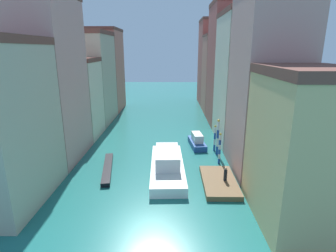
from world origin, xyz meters
name	(u,v)px	position (x,y,z in m)	size (l,w,h in m)	color
ground_plane	(158,135)	(0.00, 24.50, 0.00)	(154.00, 154.00, 0.00)	#1E6B66
building_left_0	(1,124)	(-12.90, 3.71, 7.62)	(6.66, 11.01, 15.20)	#BCB299
building_left_1	(50,80)	(-12.90, 14.37, 10.28)	(6.66, 10.40, 20.55)	tan
building_left_2	(78,98)	(-12.90, 23.68, 6.41)	(6.66, 7.82, 12.80)	beige
building_left_3	(94,78)	(-12.90, 33.50, 8.70)	(6.66, 11.69, 17.37)	#BCB299
building_left_4	(107,70)	(-12.90, 44.73, 9.33)	(6.66, 10.63, 18.63)	#C6705B
building_right_0	(303,148)	(12.90, 1.07, 6.44)	(6.66, 9.77, 12.86)	#DBB77A
building_right_1	(266,85)	(12.90, 11.10, 10.18)	(6.66, 9.77, 20.34)	tan
building_right_2	(241,79)	(12.90, 21.94, 9.73)	(6.66, 11.45, 19.44)	beige
building_right_3	(228,65)	(12.90, 32.94, 11.21)	(6.66, 10.56, 22.40)	#B25147
building_right_4	(218,74)	(12.90, 43.31, 8.65)	(6.66, 9.86, 17.28)	#C6705B
building_right_5	(212,62)	(12.90, 53.57, 10.73)	(6.66, 10.77, 21.43)	#B25147
waterfront_dock	(219,182)	(7.55, 7.06, 0.26)	(3.57, 7.11, 0.53)	brown
person_on_dock	(225,174)	(8.14, 6.86, 1.23)	(0.36, 0.36, 1.51)	black
mooring_pole_0	(220,148)	(8.45, 12.62, 2.08)	(0.32, 0.32, 4.07)	#1E479E
mooring_pole_1	(218,137)	(8.67, 15.66, 2.57)	(0.36, 0.36, 5.03)	#1E479E
mooring_pole_2	(215,138)	(8.53, 17.15, 1.94)	(0.32, 0.32, 3.78)	#1E479E
vaporetto_white	(167,164)	(1.90, 10.02, 1.00)	(4.25, 12.29, 2.71)	white
gondola_black	(108,168)	(-5.30, 10.28, 0.25)	(2.42, 8.66, 0.50)	black
motorboat_0	(197,141)	(6.21, 18.97, 0.75)	(2.50, 5.61, 1.97)	#234C93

